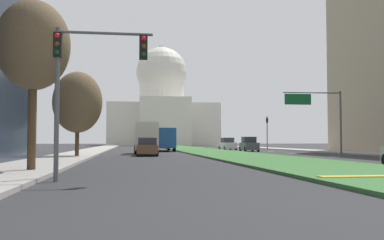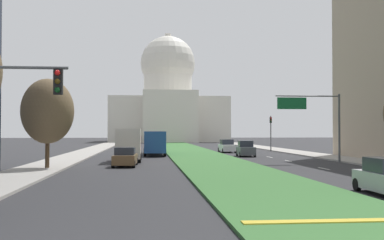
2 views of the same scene
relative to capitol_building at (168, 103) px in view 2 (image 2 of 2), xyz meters
name	(u,v)px [view 2 (image 2 of 2)]	position (x,y,z in m)	size (l,w,h in m)	color
ground_plane	(187,151)	(0.00, -63.57, -10.91)	(282.81, 282.81, 0.00)	#2B2B2D
grass_median	(191,152)	(0.00, -70.00, -10.84)	(7.10, 115.70, 0.14)	#386B33
median_curb_nose	(342,221)	(0.00, -120.60, -10.75)	(6.39, 0.50, 0.04)	gold
lane_dashes_right	(290,161)	(7.97, -89.34, -10.91)	(0.16, 53.17, 0.01)	silver
sidewalk_left	(78,155)	(-14.39, -76.43, -10.84)	(4.00, 115.70, 0.15)	#9E9991
sidewalk_right	(308,154)	(14.39, -76.43, -10.84)	(4.00, 115.70, 0.15)	#9E9991
capitol_building	(168,103)	(0.00, 0.00, 0.00)	(32.11, 29.73, 31.02)	silver
traffic_light_far_right	(271,129)	(11.89, -67.67, -7.60)	(0.28, 0.35, 5.20)	#515456
overhead_guide_sign	(315,113)	(9.72, -91.77, -6.24)	(6.27, 0.20, 6.50)	#515456
street_tree_left_mid	(48,111)	(-13.77, -97.56, -6.39)	(4.03, 4.03, 7.05)	#4C3823
sedan_midblock	(125,157)	(-7.92, -94.71, -10.14)	(2.05, 4.53, 1.63)	brown
sedan_distant	(246,149)	(5.51, -80.14, -10.05)	(2.09, 4.22, 1.87)	#4C5156
sedan_far_horizon	(227,146)	(5.10, -69.53, -10.06)	(1.92, 4.56, 1.83)	silver
box_truck_delivery	(129,145)	(-7.84, -88.59, -9.24)	(2.40, 6.40, 3.20)	maroon
city_bus	(154,141)	(-5.14, -75.73, -9.14)	(2.62, 11.00, 2.95)	#1E4C8C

